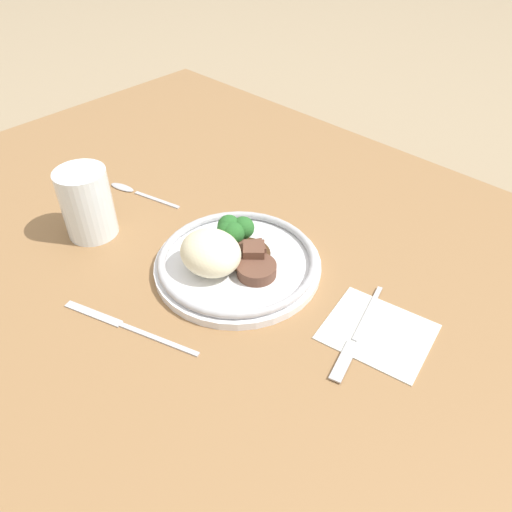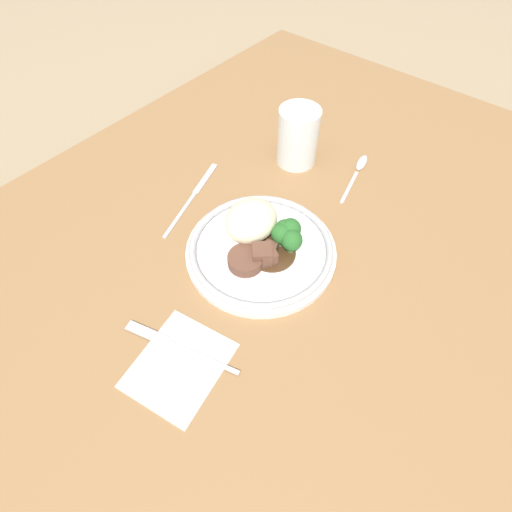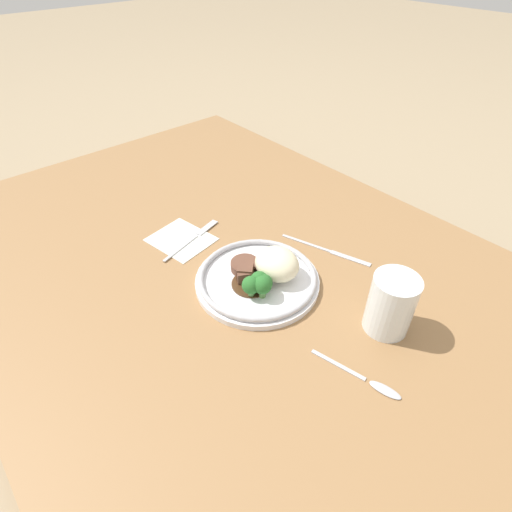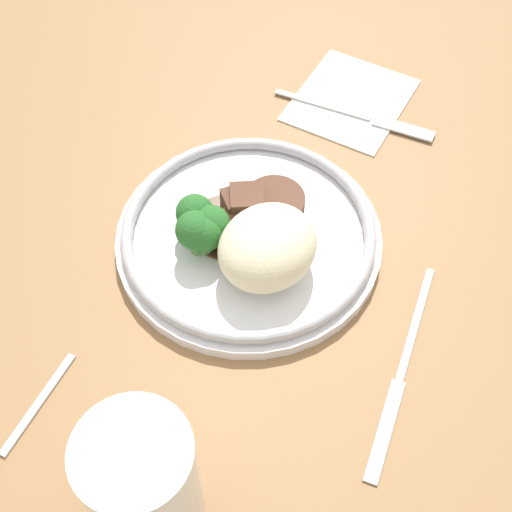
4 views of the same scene
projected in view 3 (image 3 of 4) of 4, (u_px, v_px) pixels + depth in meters
ground_plane at (243, 284)px, 0.88m from camera, size 8.00×8.00×0.00m
dining_table at (243, 278)px, 0.87m from camera, size 1.54×1.01×0.04m
napkin at (181, 240)px, 0.94m from camera, size 0.16×0.14×0.00m
plate at (261, 275)px, 0.82m from camera, size 0.26×0.26×0.07m
juice_glass at (390, 306)px, 0.71m from camera, size 0.08×0.08×0.12m
fork at (196, 236)px, 0.95m from camera, size 0.06×0.18×0.00m
knife at (328, 251)px, 0.91m from camera, size 0.21×0.08×0.00m
spoon at (373, 384)px, 0.65m from camera, size 0.16×0.05×0.01m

